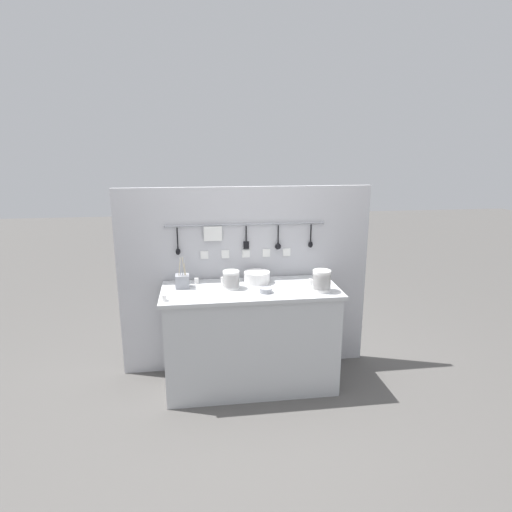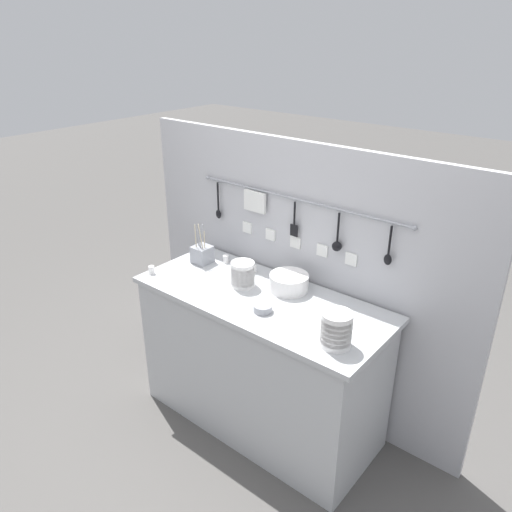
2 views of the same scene
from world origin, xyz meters
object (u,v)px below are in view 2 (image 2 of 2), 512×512
(plate_stack, at_px, (289,282))
(cup_by_caddy, at_px, (346,322))
(bowl_stack_tall_left, at_px, (243,274))
(cup_back_left, at_px, (226,259))
(cutlery_caddy, at_px, (202,254))
(cup_front_left, at_px, (253,269))
(steel_mixing_bowl, at_px, (263,308))
(cup_front_right, at_px, (152,270))
(bowl_stack_nested_right, at_px, (336,329))

(plate_stack, relative_size, cup_by_caddy, 4.62)
(bowl_stack_tall_left, bearing_deg, cup_back_left, 149.46)
(cutlery_caddy, bearing_deg, bowl_stack_tall_left, -10.44)
(cutlery_caddy, relative_size, cup_front_left, 5.63)
(plate_stack, distance_m, steel_mixing_bowl, 0.29)
(bowl_stack_tall_left, bearing_deg, cutlery_caddy, 169.56)
(cup_front_right, bearing_deg, cutlery_caddy, 67.16)
(bowl_stack_nested_right, relative_size, cup_front_right, 3.64)
(bowl_stack_tall_left, bearing_deg, bowl_stack_nested_right, -13.48)
(bowl_stack_nested_right, xyz_separation_m, bowl_stack_tall_left, (-0.73, 0.18, -0.01))
(cup_front_left, bearing_deg, cup_back_left, 179.45)
(cup_front_left, bearing_deg, cup_by_caddy, -12.55)
(cup_by_caddy, bearing_deg, cup_front_left, 167.45)
(bowl_stack_tall_left, xyz_separation_m, cup_front_left, (-0.06, 0.17, -0.05))
(bowl_stack_tall_left, height_order, cutlery_caddy, cutlery_caddy)
(bowl_stack_tall_left, xyz_separation_m, cup_by_caddy, (0.69, 0.00, -0.05))
(plate_stack, height_order, cup_front_right, plate_stack)
(cutlery_caddy, height_order, cup_front_left, cutlery_caddy)
(cutlery_caddy, distance_m, cup_front_left, 0.36)
(bowl_stack_tall_left, distance_m, cup_front_right, 0.59)
(bowl_stack_nested_right, xyz_separation_m, plate_stack, (-0.50, 0.31, -0.04))
(bowl_stack_nested_right, xyz_separation_m, cup_back_left, (-1.03, 0.35, -0.06))
(cutlery_caddy, bearing_deg, cup_front_left, 15.24)
(bowl_stack_nested_right, relative_size, cup_front_left, 3.64)
(cup_front_right, relative_size, cup_front_left, 1.00)
(bowl_stack_nested_right, height_order, cup_front_right, bowl_stack_nested_right)
(cup_by_caddy, bearing_deg, plate_stack, 164.14)
(plate_stack, distance_m, cup_back_left, 0.53)
(cup_front_right, relative_size, cup_back_left, 1.00)
(cup_front_right, distance_m, cup_by_caddy, 1.25)
(steel_mixing_bowl, bearing_deg, bowl_stack_nested_right, -2.88)
(steel_mixing_bowl, relative_size, cup_front_right, 2.09)
(cup_by_caddy, distance_m, cup_back_left, 1.00)
(plate_stack, height_order, cup_by_caddy, plate_stack)
(cutlery_caddy, bearing_deg, plate_stack, 4.92)
(bowl_stack_nested_right, height_order, bowl_stack_tall_left, bowl_stack_nested_right)
(cutlery_caddy, xyz_separation_m, cup_by_caddy, (1.10, -0.07, -0.03))
(bowl_stack_tall_left, xyz_separation_m, plate_stack, (0.24, 0.13, -0.03))
(bowl_stack_nested_right, height_order, cup_back_left, bowl_stack_nested_right)
(cup_front_right, bearing_deg, plate_stack, 25.25)
(bowl_stack_tall_left, height_order, plate_stack, bowl_stack_tall_left)
(plate_stack, bearing_deg, steel_mixing_bowl, -83.23)
(cutlery_caddy, relative_size, cup_front_right, 5.63)
(bowl_stack_tall_left, height_order, cup_by_caddy, bowl_stack_tall_left)
(cup_front_left, bearing_deg, steel_mixing_bowl, -44.09)
(bowl_stack_nested_right, bearing_deg, cutlery_caddy, 167.60)
(steel_mixing_bowl, height_order, cup_front_right, cup_front_right)
(cup_by_caddy, bearing_deg, steel_mixing_bowl, -159.64)
(bowl_stack_tall_left, relative_size, cup_front_right, 3.09)
(cup_by_caddy, relative_size, cup_back_left, 1.00)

